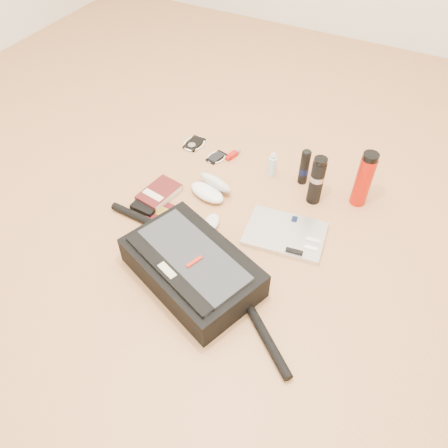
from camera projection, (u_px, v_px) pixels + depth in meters
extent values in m
plane|color=#BC814E|center=(217.00, 238.00, 1.74)|extent=(4.00, 4.00, 0.00)
cube|color=black|center=(192.00, 268.00, 1.57)|extent=(0.56, 0.46, 0.12)
cube|color=#2A2C31|center=(189.00, 258.00, 1.52)|extent=(0.48, 0.36, 0.01)
cube|color=black|center=(167.00, 272.00, 1.48)|extent=(0.42, 0.20, 0.02)
cube|color=beige|center=(167.00, 272.00, 1.47)|extent=(0.08, 0.05, 0.02)
cube|color=#AE2010|center=(194.00, 263.00, 1.50)|extent=(0.04, 0.07, 0.02)
cylinder|color=black|center=(142.00, 219.00, 1.79)|extent=(0.30, 0.05, 0.03)
cylinder|color=black|center=(266.00, 337.00, 1.43)|extent=(0.26, 0.22, 0.03)
cube|color=black|center=(144.00, 208.00, 1.84)|extent=(0.11, 0.06, 0.02)
cube|color=silver|center=(285.00, 234.00, 1.75)|extent=(0.34, 0.26, 0.02)
cube|color=black|center=(295.00, 219.00, 1.79)|extent=(0.03, 0.03, 0.00)
cube|color=silver|center=(313.00, 240.00, 1.70)|extent=(0.06, 0.02, 0.01)
cube|color=white|center=(311.00, 248.00, 1.68)|extent=(0.05, 0.02, 0.01)
cube|color=black|center=(294.00, 251.00, 1.67)|extent=(0.07, 0.03, 0.01)
cube|color=#4C1314|center=(159.00, 193.00, 1.90)|extent=(0.14, 0.20, 0.03)
cube|color=beige|center=(169.00, 199.00, 1.87)|extent=(0.03, 0.17, 0.03)
cube|color=beige|center=(153.00, 195.00, 1.87)|extent=(0.10, 0.05, 0.00)
cube|color=#4A0E15|center=(162.00, 214.00, 1.83)|extent=(0.10, 0.14, 0.01)
cube|color=gold|center=(163.00, 212.00, 1.83)|extent=(0.05, 0.05, 0.00)
ellipsoid|color=silver|center=(211.00, 223.00, 1.78)|extent=(0.08, 0.11, 0.03)
ellipsoid|color=white|center=(207.00, 192.00, 1.89)|extent=(0.19, 0.12, 0.05)
ellipsoid|color=silver|center=(215.00, 183.00, 1.90)|extent=(0.19, 0.13, 0.10)
ellipsoid|color=black|center=(201.00, 188.00, 1.90)|extent=(0.05, 0.04, 0.02)
ellipsoid|color=black|center=(213.00, 195.00, 1.87)|extent=(0.05, 0.04, 0.02)
cylinder|color=black|center=(207.00, 191.00, 1.88)|extent=(0.03, 0.01, 0.01)
cube|color=black|center=(194.00, 144.00, 2.15)|extent=(0.07, 0.11, 0.01)
cylinder|color=#ADADAF|center=(192.00, 145.00, 2.14)|extent=(0.04, 0.04, 0.00)
torus|color=white|center=(194.00, 143.00, 2.15)|extent=(0.10, 0.10, 0.01)
cube|color=black|center=(216.00, 157.00, 2.08)|extent=(0.07, 0.11, 0.01)
cube|color=black|center=(216.00, 156.00, 2.08)|extent=(0.06, 0.09, 0.00)
torus|color=white|center=(216.00, 157.00, 2.08)|extent=(0.09, 0.09, 0.01)
cube|color=#A9120C|center=(233.00, 155.00, 2.08)|extent=(0.04, 0.06, 0.02)
cube|color=#B2130B|center=(228.00, 158.00, 2.07)|extent=(0.02, 0.02, 0.02)
cylinder|color=#A5A5A8|center=(237.00, 152.00, 2.10)|extent=(0.03, 0.03, 0.02)
cylinder|color=#B0E2F6|center=(272.00, 167.00, 1.97)|extent=(0.04, 0.04, 0.10)
cylinder|color=silver|center=(273.00, 157.00, 1.92)|extent=(0.03, 0.03, 0.02)
cylinder|color=silver|center=(274.00, 154.00, 1.91)|extent=(0.02, 0.02, 0.01)
cylinder|color=black|center=(304.00, 167.00, 1.91)|extent=(0.04, 0.04, 0.17)
cylinder|color=black|center=(304.00, 171.00, 1.92)|extent=(0.05, 0.05, 0.03)
ellipsoid|color=black|center=(307.00, 152.00, 1.85)|extent=(0.04, 0.04, 0.02)
cylinder|color=black|center=(316.00, 182.00, 1.82)|extent=(0.06, 0.06, 0.21)
cylinder|color=#ADACAF|center=(317.00, 178.00, 1.80)|extent=(0.06, 0.06, 0.03)
cylinder|color=black|center=(321.00, 161.00, 1.73)|extent=(0.06, 0.06, 0.02)
cylinder|color=#B61608|center=(363.00, 181.00, 1.80)|extent=(0.08, 0.08, 0.23)
cylinder|color=black|center=(371.00, 157.00, 1.70)|extent=(0.08, 0.08, 0.02)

